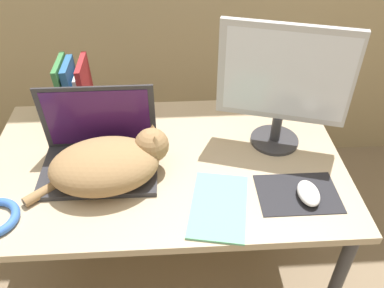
% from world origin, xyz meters
% --- Properties ---
extents(desk, '(1.25, 0.75, 0.72)m').
position_xyz_m(desk, '(0.00, 0.38, 0.64)').
color(desk, tan).
rests_on(desk, ground_plane).
extents(laptop, '(0.39, 0.26, 0.27)m').
position_xyz_m(laptop, '(-0.22, 0.37, 0.77)').
color(laptop, '#2D2D33').
rests_on(laptop, desk).
extents(cat, '(0.46, 0.30, 0.16)m').
position_xyz_m(cat, '(-0.18, 0.29, 0.79)').
color(cat, '#99754C').
rests_on(cat, desk).
extents(external_monitor, '(0.43, 0.18, 0.46)m').
position_xyz_m(external_monitor, '(0.41, 0.46, 0.97)').
color(external_monitor, '#333338').
rests_on(external_monitor, desk).
extents(mousepad, '(0.26, 0.18, 0.00)m').
position_xyz_m(mousepad, '(0.42, 0.19, 0.72)').
color(mousepad, '#232328').
rests_on(mousepad, desk).
extents(computer_mouse, '(0.07, 0.11, 0.04)m').
position_xyz_m(computer_mouse, '(0.45, 0.17, 0.74)').
color(computer_mouse, silver).
rests_on(computer_mouse, mousepad).
extents(book_row, '(0.11, 0.17, 0.26)m').
position_xyz_m(book_row, '(-0.33, 0.64, 0.84)').
color(book_row, '#387A42').
rests_on(book_row, desk).
extents(notepad, '(0.22, 0.31, 0.01)m').
position_xyz_m(notepad, '(0.17, 0.15, 0.72)').
color(notepad, '#6BBC93').
rests_on(notepad, desk).
extents(webcam, '(0.04, 0.04, 0.07)m').
position_xyz_m(webcam, '(-0.14, 0.70, 0.76)').
color(webcam, '#232328').
rests_on(webcam, desk).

